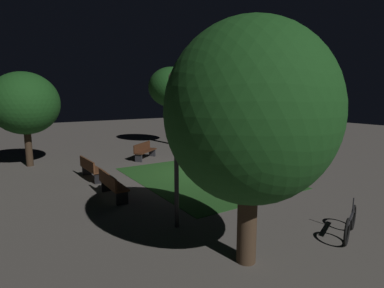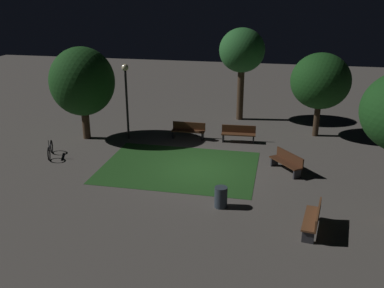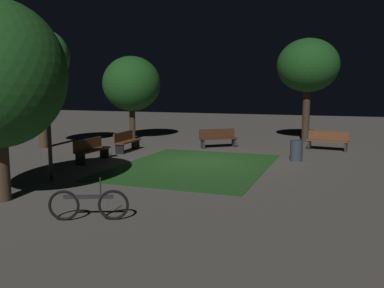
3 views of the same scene
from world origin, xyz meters
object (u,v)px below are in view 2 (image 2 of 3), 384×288
Objects in this scene: bench_back_row at (287,162)px; bench_lawn_edge at (314,218)px; bench_by_lamp at (189,130)px; tree_near_wall at (321,81)px; trash_bin at (221,197)px; bench_near_trees at (239,133)px; bicycle at (50,150)px; lamp_post_near_wall at (126,88)px; tree_back_right at (82,82)px; tree_back_left at (242,51)px.

bench_back_row and bench_lawn_edge have the same top height.
tree_near_wall reaches higher than bench_by_lamp.
bench_by_lamp is 7.95m from trash_bin.
bench_near_trees is 2.25× the size of trash_bin.
bicycle is (11.28, 0.50, -0.14)m from bench_back_row.
lamp_post_near_wall is (9.34, -7.76, 2.33)m from bench_lawn_edge.
tree_back_right is (10.72, -2.43, 2.64)m from bench_back_row.
bench_lawn_edge is at bearing 162.13° from trash_bin.
bicycle is (8.87, -3.39, -0.06)m from trash_bin.
trash_bin is (-0.13, 7.42, -0.08)m from bench_near_trees.
lamp_post_near_wall is (5.53, 4.98, -1.39)m from tree_back_left.
lamp_post_near_wall is (3.19, 0.73, 2.33)m from bench_by_lamp.
bench_by_lamp is 0.36× the size of tree_back_right.
tree_near_wall is at bearing -166.19° from tree_back_right.
tree_back_left is (3.81, -12.73, 3.72)m from bench_lawn_edge.
tree_back_left reaches higher than tree_back_right.
tree_near_wall reaches higher than bench_back_row.
tree_back_left is 7.57m from lamp_post_near_wall.
lamp_post_near_wall is (5.91, 0.73, 2.33)m from bench_near_trees.
lamp_post_near_wall is 5.03× the size of trash_bin.
tree_back_left is (0.38, -4.25, 3.72)m from bench_near_trees.
tree_back_left reaches higher than bench_back_row.
bench_back_row is at bearing 125.72° from bench_near_trees.
tree_back_right reaches higher than lamp_post_near_wall.
tree_near_wall reaches higher than trash_bin.
tree_back_right reaches higher than tree_near_wall.
lamp_post_near_wall reaches higher than trash_bin.
tree_back_right is at bearing 13.81° from tree_near_wall.
tree_back_left is 1.22× the size of tree_near_wall.
bench_near_trees is 4.35m from bench_back_row.
bench_by_lamp is 10.48m from bench_lawn_edge.
tree_back_left reaches higher than tree_near_wall.
bench_back_row is 0.42× the size of lamp_post_near_wall.
bench_near_trees and bench_back_row have the same top height.
tree_back_left is 5.17m from tree_near_wall.
tree_near_wall reaches higher than bench_lawn_edge.
bench_back_row is at bearing 167.24° from tree_back_right.
lamp_post_near_wall is 5.00m from bicycle.
lamp_post_near_wall is (-2.27, -0.38, -0.32)m from tree_back_right.
bench_lawn_edge is at bearing 111.97° from bench_near_trees.
tree_near_wall is 10.48m from trash_bin.
bench_near_trees is 5.66m from tree_back_left.
lamp_post_near_wall is at bearing -18.36° from bench_back_row.
bench_near_trees is 0.45× the size of lamp_post_near_wall.
tree_back_left is at bearing -145.53° from tree_back_right.
bench_near_trees is 1.01× the size of bench_by_lamp.
tree_near_wall is 10.34m from lamp_post_near_wall.
bench_by_lamp is 0.32× the size of tree_back_left.
bench_near_trees is 7.42m from trash_bin.
bench_back_row is 0.92× the size of bench_lawn_edge.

